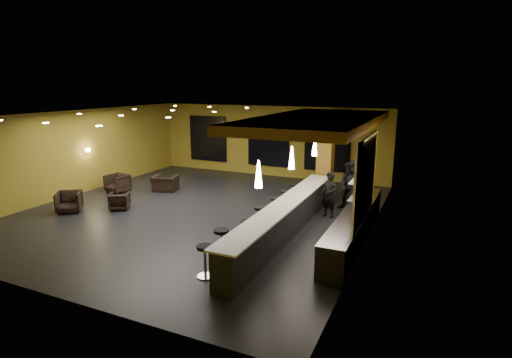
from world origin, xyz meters
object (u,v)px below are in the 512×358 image
at_px(armchair_a, 69,202).
at_px(armchair_c, 118,183).
at_px(pendant_2, 315,146).
at_px(bar_stool_3, 260,216).
at_px(pendant_0, 259,174).
at_px(bar_stool_4, 276,206).
at_px(prep_counter, 354,226).
at_px(staff_b, 350,186).
at_px(bar_stool_1, 222,240).
at_px(bar_counter, 285,220).
at_px(bar_stool_2, 247,229).
at_px(armchair_b, 120,201).
at_px(armchair_d, 165,183).
at_px(staff_c, 355,185).
at_px(column, 325,156).
at_px(pendant_1, 292,158).
at_px(bar_stool_0, 205,257).
at_px(staff_a, 329,195).
at_px(bar_stool_6, 293,190).
at_px(bar_stool_5, 285,198).

bearing_deg(armchair_a, armchair_c, 60.50).
relative_size(pendant_2, bar_stool_3, 0.83).
bearing_deg(pendant_2, bar_stool_3, -104.78).
height_order(pendant_0, bar_stool_4, pendant_0).
xyz_separation_m(prep_counter, staff_b, (-0.72, 2.87, 0.47)).
distance_m(bar_stool_1, bar_stool_4, 3.40).
bearing_deg(bar_counter, bar_stool_2, -124.85).
xyz_separation_m(pendant_0, armchair_b, (-6.52, 1.97, -2.04)).
xyz_separation_m(armchair_c, armchair_d, (1.72, 1.03, -0.06)).
relative_size(staff_c, bar_stool_3, 2.26).
xyz_separation_m(column, pendant_1, (0.00, -4.10, 0.60)).
xyz_separation_m(bar_stool_0, bar_stool_1, (-0.12, 1.03, 0.02)).
xyz_separation_m(staff_a, armchair_c, (-9.11, -0.47, -0.42)).
bearing_deg(bar_stool_6, armchair_d, -173.68).
bearing_deg(bar_stool_0, staff_a, 74.10).
relative_size(staff_c, bar_stool_0, 2.35).
distance_m(bar_counter, armchair_b, 6.52).
bearing_deg(staff_b, bar_stool_4, -122.51).
height_order(bar_stool_2, bar_stool_4, bar_stool_4).
height_order(bar_stool_2, bar_stool_5, bar_stool_5).
relative_size(prep_counter, bar_stool_1, 7.17).
bearing_deg(bar_counter, pendant_0, -90.00).
height_order(bar_counter, bar_stool_1, bar_counter).
relative_size(staff_a, bar_stool_0, 2.00).
distance_m(prep_counter, armchair_a, 10.07).
distance_m(armchair_b, bar_stool_1, 6.04).
distance_m(armchair_c, bar_stool_2, 8.09).
xyz_separation_m(staff_c, armchair_b, (-7.95, -3.43, -0.64)).
bearing_deg(pendant_0, pendant_1, 90.00).
bearing_deg(staff_a, pendant_1, -93.76).
height_order(armchair_d, bar_stool_5, bar_stool_5).
xyz_separation_m(armchair_d, bar_stool_3, (5.80, -2.88, 0.20)).
bearing_deg(prep_counter, bar_stool_3, -168.99).
xyz_separation_m(pendant_2, bar_stool_2, (-0.76, -4.10, -1.89)).
xyz_separation_m(pendant_2, bar_stool_0, (-0.81, -6.33, -1.83)).
bearing_deg(staff_b, prep_counter, -67.20).
xyz_separation_m(prep_counter, bar_stool_5, (-2.83, 1.78, 0.06)).
distance_m(column, armchair_c, 8.88).
bearing_deg(bar_stool_4, staff_b, 48.85).
relative_size(pendant_2, bar_stool_5, 0.92).
bearing_deg(armchair_b, armchair_d, -118.48).
height_order(pendant_1, bar_stool_6, pendant_1).
xyz_separation_m(bar_stool_2, bar_stool_4, (0.05, 2.19, 0.07)).
height_order(staff_c, armchair_b, staff_c).
relative_size(bar_counter, staff_a, 4.94).
height_order(bar_counter, pendant_2, pendant_2).
height_order(pendant_2, armchair_c, pendant_2).
distance_m(pendant_1, staff_a, 2.48).
distance_m(armchair_a, bar_stool_1, 7.14).
height_order(bar_stool_1, bar_stool_5, bar_stool_1).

